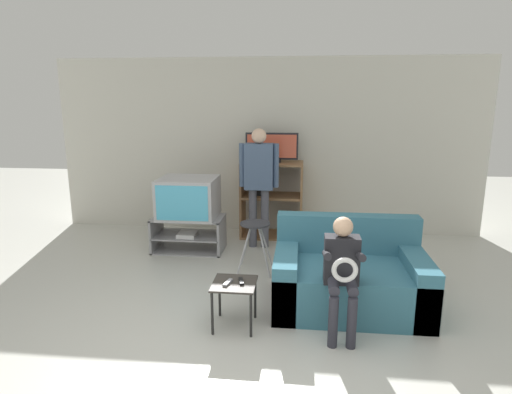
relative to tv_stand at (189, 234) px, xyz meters
The scene contains 13 objects.
ground_plane 2.80m from the tv_stand, 69.87° to the right, with size 18.00×18.00×0.00m, color beige.
wall_back 1.79m from the tv_stand, 47.87° to the left, with size 6.40×0.06×2.60m.
tv_stand is the anchor object (origin of this frame).
television_main 0.50m from the tv_stand, 58.46° to the left, with size 0.75×0.66×0.53m.
media_shelf 1.34m from the tv_stand, 34.85° to the left, with size 0.90×0.50×1.11m.
television_flat 1.69m from the tv_stand, 35.75° to the left, with size 0.76×0.20×0.42m.
folding_stool 1.18m from the tv_stand, 32.88° to the right, with size 0.41×0.39×0.60m.
snack_table 2.12m from the tv_stand, 64.14° to the right, with size 0.38×0.38×0.42m.
remote_control_black 2.14m from the tv_stand, 62.49° to the right, with size 0.04×0.14×0.02m, color black.
remote_control_white 2.13m from the tv_stand, 65.72° to the right, with size 0.04×0.14×0.02m, color gray.
couch 2.42m from the tv_stand, 34.92° to the right, with size 1.45×0.96×0.83m.
person_standing_adult 1.22m from the tv_stand, 14.46° to the left, with size 0.53×0.20×1.63m.
person_seated_child 2.70m from the tv_stand, 46.11° to the right, with size 0.33×0.43×1.03m.
Camera 1 is at (0.53, -2.75, 2.00)m, focal length 30.00 mm.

